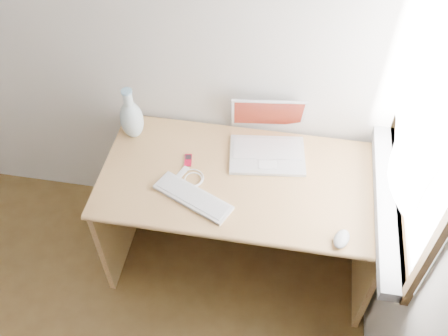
% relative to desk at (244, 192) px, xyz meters
% --- Properties ---
extents(back_wall, '(3.50, 0.04, 2.60)m').
position_rel_desk_xyz_m(back_wall, '(-1.03, 0.29, 0.78)').
color(back_wall, white).
rests_on(back_wall, floor).
extents(window, '(0.11, 0.99, 1.10)m').
position_rel_desk_xyz_m(window, '(0.69, -0.16, 0.76)').
color(window, silver).
rests_on(window, right_wall).
extents(desk, '(1.37, 0.69, 0.72)m').
position_rel_desk_xyz_m(desk, '(0.00, 0.00, 0.00)').
color(desk, tan).
rests_on(desk, floor).
extents(laptop, '(0.40, 0.35, 0.25)m').
position_rel_desk_xyz_m(laptop, '(0.10, 0.13, 0.26)').
color(laptop, silver).
rests_on(laptop, desk).
extents(external_keyboard, '(0.40, 0.27, 0.02)m').
position_rel_desk_xyz_m(external_keyboard, '(-0.21, -0.25, 0.22)').
color(external_keyboard, white).
rests_on(external_keyboard, desk).
extents(mouse, '(0.09, 0.12, 0.04)m').
position_rel_desk_xyz_m(mouse, '(0.47, -0.37, 0.23)').
color(mouse, silver).
rests_on(mouse, desk).
extents(ipod, '(0.05, 0.08, 0.01)m').
position_rel_desk_xyz_m(ipod, '(-0.28, -0.02, 0.21)').
color(ipod, '#A40B29').
rests_on(ipod, desk).
extents(cable_coil, '(0.16, 0.16, 0.01)m').
position_rel_desk_xyz_m(cable_coil, '(-0.24, -0.13, 0.21)').
color(cable_coil, white).
rests_on(cable_coil, desk).
extents(remote, '(0.05, 0.08, 0.01)m').
position_rel_desk_xyz_m(remote, '(-0.29, -0.10, 0.21)').
color(remote, white).
rests_on(remote, desk).
extents(vase, '(0.12, 0.12, 0.30)m').
position_rel_desk_xyz_m(vase, '(-0.59, 0.11, 0.33)').
color(vase, silver).
rests_on(vase, desk).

